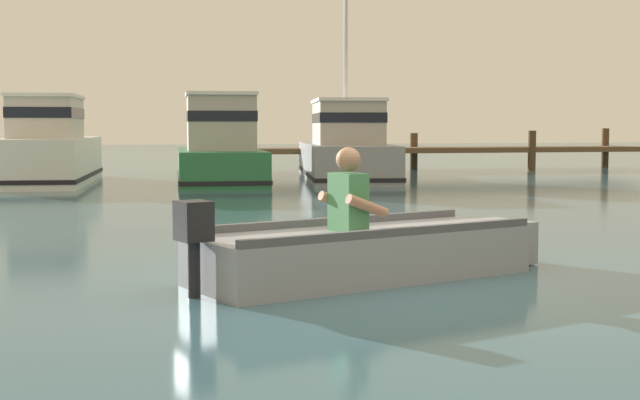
# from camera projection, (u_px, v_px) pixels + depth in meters

# --- Properties ---
(ground_plane) EXTENTS (120.00, 120.00, 0.00)m
(ground_plane) POSITION_uv_depth(u_px,v_px,m) (392.00, 285.00, 7.74)
(ground_plane) COLOR #386070
(wooden_dock) EXTENTS (14.23, 1.64, 1.30)m
(wooden_dock) POSITION_uv_depth(u_px,v_px,m) (422.00, 150.00, 27.43)
(wooden_dock) COLOR brown
(wooden_dock) RESTS_ON ground
(rowboat_with_person) EXTENTS (3.64, 2.07, 1.19)m
(rowboat_with_person) POSITION_uv_depth(u_px,v_px,m) (368.00, 251.00, 8.07)
(rowboat_with_person) COLOR gray
(rowboat_with_person) RESTS_ON ground
(moored_boat_white) EXTENTS (2.38, 5.95, 2.11)m
(moored_boat_white) POSITION_uv_depth(u_px,v_px,m) (50.00, 150.00, 21.31)
(moored_boat_white) COLOR white
(moored_boat_white) RESTS_ON ground
(moored_boat_green) EXTENTS (2.37, 5.26, 2.16)m
(moored_boat_green) POSITION_uv_depth(u_px,v_px,m) (220.00, 150.00, 21.43)
(moored_boat_green) COLOR #287042
(moored_boat_green) RESTS_ON ground
(moored_boat_grey) EXTENTS (3.10, 6.99, 4.74)m
(moored_boat_grey) POSITION_uv_depth(u_px,v_px,m) (346.00, 150.00, 23.00)
(moored_boat_grey) COLOR gray
(moored_boat_grey) RESTS_ON ground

